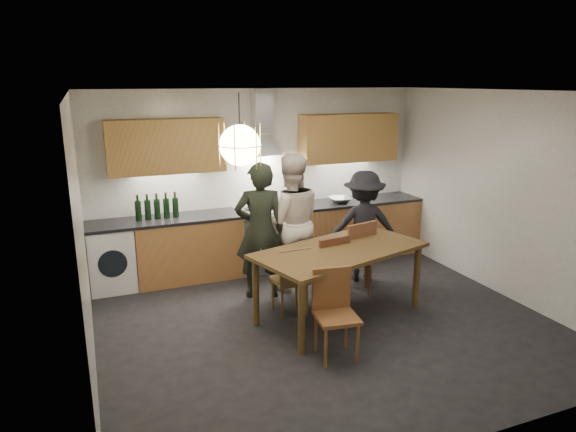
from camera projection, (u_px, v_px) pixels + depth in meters
name	position (u px, v px, depth m)	size (l,w,h in m)	color
ground	(325.00, 322.00, 5.95)	(5.00, 5.00, 0.00)	black
room_shell	(327.00, 177.00, 5.51)	(5.02, 4.52, 2.61)	white
counter_run	(269.00, 238.00, 7.59)	(5.00, 0.62, 0.90)	tan
range_stove	(268.00, 239.00, 7.58)	(0.90, 0.60, 0.92)	silver
wall_fixtures	(264.00, 141.00, 7.32)	(4.30, 0.54, 1.10)	tan
pendant_lamp	(240.00, 145.00, 4.96)	(0.43, 0.43, 0.70)	black
dining_table	(340.00, 256.00, 5.92)	(2.18, 1.50, 0.84)	brown
chair_back_left	(292.00, 276.00, 6.00)	(0.39, 0.39, 0.85)	brown
chair_back_mid	(329.00, 267.00, 6.17)	(0.47, 0.47, 0.93)	#592E1D
chair_back_right	(355.00, 254.00, 6.48)	(0.55, 0.55, 1.01)	brown
chair_front	(334.00, 307.00, 5.14)	(0.46, 0.46, 0.89)	brown
person_left	(260.00, 231.00, 6.46)	(0.64, 0.42, 1.75)	black
person_mid	(290.00, 222.00, 6.72)	(0.88, 0.69, 1.82)	beige
person_right	(363.00, 226.00, 7.04)	(0.99, 0.57, 1.54)	black
mixing_bowl	(340.00, 200.00, 7.83)	(0.34, 0.34, 0.08)	#AAA9AD
stock_pot	(366.00, 195.00, 8.05)	(0.19, 0.19, 0.13)	silver
wine_bottles	(157.00, 206.00, 6.88)	(0.58, 0.08, 0.35)	black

